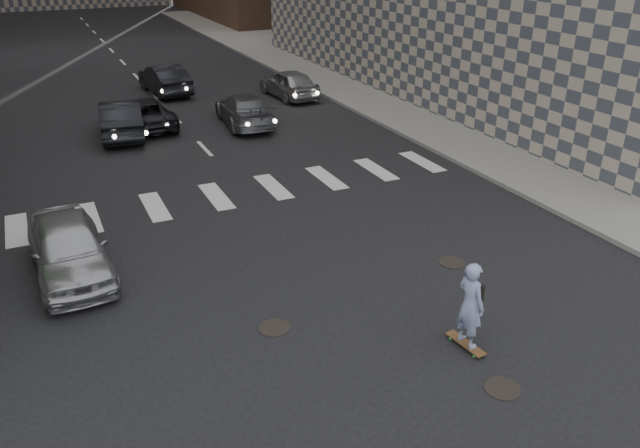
# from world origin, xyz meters

# --- Properties ---
(ground) EXTENTS (160.00, 160.00, 0.00)m
(ground) POSITION_xyz_m (0.00, 0.00, 0.00)
(ground) COLOR black
(ground) RESTS_ON ground
(sidewalk_right) EXTENTS (13.00, 80.00, 0.15)m
(sidewalk_right) POSITION_xyz_m (14.50, 20.00, 0.07)
(sidewalk_right) COLOR gray
(sidewalk_right) RESTS_ON ground
(manhole_a) EXTENTS (0.70, 0.70, 0.02)m
(manhole_a) POSITION_xyz_m (1.20, -2.50, 0.01)
(manhole_a) COLOR black
(manhole_a) RESTS_ON ground
(manhole_b) EXTENTS (0.70, 0.70, 0.02)m
(manhole_b) POSITION_xyz_m (-2.00, 1.20, 0.01)
(manhole_b) COLOR black
(manhole_b) RESTS_ON ground
(manhole_c) EXTENTS (0.70, 0.70, 0.02)m
(manhole_c) POSITION_xyz_m (3.30, 2.00, 0.01)
(manhole_c) COLOR black
(manhole_c) RESTS_ON ground
(skateboarder) EXTENTS (0.53, 1.02, 1.99)m
(skateboarder) POSITION_xyz_m (1.37, -1.13, 1.04)
(skateboarder) COLOR brown
(skateboarder) RESTS_ON ground
(silver_sedan) EXTENTS (1.97, 4.43, 1.48)m
(silver_sedan) POSITION_xyz_m (-5.74, 5.57, 0.74)
(silver_sedan) COLOR #ACAEB3
(silver_sedan) RESTS_ON ground
(traffic_car_a) EXTENTS (2.14, 4.80, 1.53)m
(traffic_car_a) POSITION_xyz_m (-2.67, 17.14, 0.77)
(traffic_car_a) COLOR black
(traffic_car_a) RESTS_ON ground
(traffic_car_b) EXTENTS (2.38, 4.91, 1.38)m
(traffic_car_b) POSITION_xyz_m (2.57, 16.58, 0.69)
(traffic_car_b) COLOR slate
(traffic_car_b) RESTS_ON ground
(traffic_car_c) EXTENTS (2.47, 4.83, 1.30)m
(traffic_car_c) POSITION_xyz_m (-1.66, 18.00, 0.65)
(traffic_car_c) COLOR black
(traffic_car_c) RESTS_ON ground
(traffic_car_d) EXTENTS (2.05, 4.44, 1.47)m
(traffic_car_d) POSITION_xyz_m (6.30, 20.39, 0.74)
(traffic_car_d) COLOR #AAACB1
(traffic_car_d) RESTS_ON ground
(traffic_car_e) EXTENTS (2.04, 4.76, 1.52)m
(traffic_car_e) POSITION_xyz_m (0.67, 24.00, 0.76)
(traffic_car_e) COLOR black
(traffic_car_e) RESTS_ON ground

